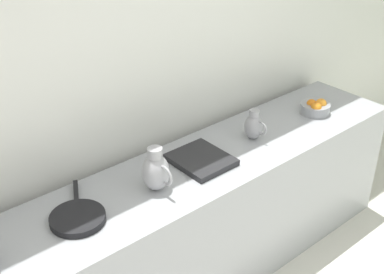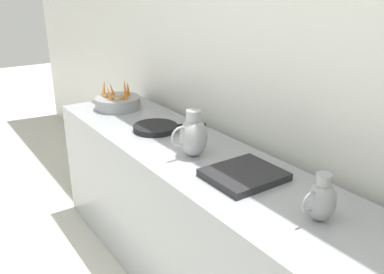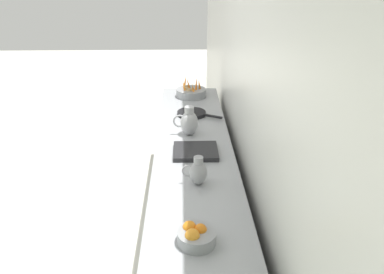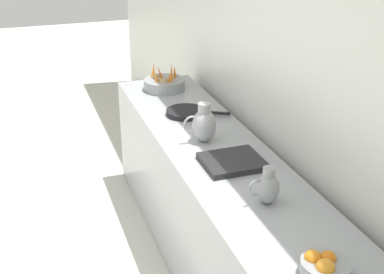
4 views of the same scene
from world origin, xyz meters
name	(u,v)px [view 2 (image 2 of 4)]	position (x,y,z in m)	size (l,w,h in m)	color
prep_counter	(227,247)	(-1.53, -0.06, 0.44)	(0.62, 3.18, 0.88)	#9EA0A5
vegetable_colander	(118,102)	(-1.54, -1.35, 0.93)	(0.33, 0.33, 0.22)	gray
metal_pitcher_tall	(193,136)	(-1.50, -0.32, 0.99)	(0.21, 0.15, 0.25)	#A3A3A8
metal_pitcher_short	(321,200)	(-1.54, 0.48, 0.97)	(0.17, 0.12, 0.20)	#939399
counter_sink_basin	(244,175)	(-1.54, 0.04, 0.90)	(0.34, 0.30, 0.04)	#232326
skillet_on_counter	(156,128)	(-1.53, -0.78, 0.90)	(0.43, 0.30, 0.03)	black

